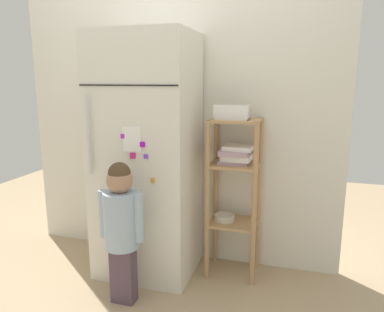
{
  "coord_description": "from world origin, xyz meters",
  "views": [
    {
      "loc": [
        0.92,
        -2.34,
        1.41
      ],
      "look_at": [
        0.22,
        0.02,
        0.89
      ],
      "focal_mm": 34.07,
      "sensor_mm": 36.0,
      "label": 1
    }
  ],
  "objects_px": {
    "child_standing": "(121,219)",
    "fruit_bin": "(233,114)",
    "pantry_shelf_unit": "(234,179)",
    "refrigerator": "(147,157)"
  },
  "relations": [
    {
      "from": "child_standing",
      "to": "pantry_shelf_unit",
      "type": "height_order",
      "value": "pantry_shelf_unit"
    },
    {
      "from": "refrigerator",
      "to": "fruit_bin",
      "type": "distance_m",
      "value": 0.69
    },
    {
      "from": "refrigerator",
      "to": "pantry_shelf_unit",
      "type": "relative_size",
      "value": 1.51
    },
    {
      "from": "pantry_shelf_unit",
      "to": "fruit_bin",
      "type": "xyz_separation_m",
      "value": [
        -0.01,
        -0.01,
        0.47
      ]
    },
    {
      "from": "child_standing",
      "to": "pantry_shelf_unit",
      "type": "xyz_separation_m",
      "value": [
        0.6,
        0.56,
        0.16
      ]
    },
    {
      "from": "pantry_shelf_unit",
      "to": "fruit_bin",
      "type": "relative_size",
      "value": 4.92
    },
    {
      "from": "refrigerator",
      "to": "child_standing",
      "type": "distance_m",
      "value": 0.54
    },
    {
      "from": "child_standing",
      "to": "fruit_bin",
      "type": "distance_m",
      "value": 1.02
    },
    {
      "from": "fruit_bin",
      "to": "pantry_shelf_unit",
      "type": "bearing_deg",
      "value": 37.29
    },
    {
      "from": "child_standing",
      "to": "fruit_bin",
      "type": "relative_size",
      "value": 3.97
    }
  ]
}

